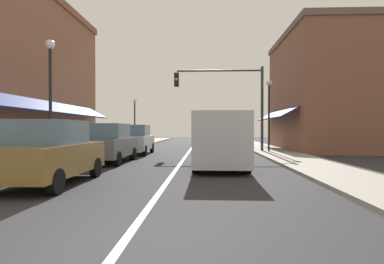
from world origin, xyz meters
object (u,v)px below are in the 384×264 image
object	(u,v)px
street_lamp_right_mid	(269,104)
van_in_lane	(220,139)
street_lamp_left_far	(135,113)
parked_car_nearest_left	(50,153)
street_lamp_left_near	(50,82)
parked_car_second_left	(108,143)
traffic_signal_mast_arm	(231,93)
parked_car_third_left	(135,140)

from	to	relation	value
street_lamp_right_mid	van_in_lane	bearing A→B (deg)	-113.85
street_lamp_right_mid	street_lamp_left_far	distance (m)	12.37
parked_car_nearest_left	street_lamp_left_near	distance (m)	4.86
parked_car_second_left	parked_car_nearest_left	bearing A→B (deg)	-88.57
van_in_lane	traffic_signal_mast_arm	bearing A→B (deg)	83.26
parked_car_second_left	street_lamp_left_near	distance (m)	3.56
parked_car_nearest_left	street_lamp_left_near	world-z (taller)	street_lamp_left_near
street_lamp_left_near	parked_car_nearest_left	bearing A→B (deg)	-63.77
parked_car_nearest_left	traffic_signal_mast_arm	xyz separation A→B (m)	(5.90, 12.35, 3.00)
van_in_lane	street_lamp_left_far	distance (m)	16.39
parked_car_second_left	street_lamp_left_near	xyz separation A→B (m)	(-1.73, -1.86, 2.49)
parked_car_third_left	street_lamp_left_near	xyz separation A→B (m)	(-1.89, -6.65, 2.49)
van_in_lane	street_lamp_right_mid	world-z (taller)	street_lamp_right_mid
parked_car_third_left	van_in_lane	size ratio (longest dim) A/B	0.79
parked_car_nearest_left	street_lamp_left_far	size ratio (longest dim) A/B	0.98
parked_car_nearest_left	parked_car_third_left	world-z (taller)	same
parked_car_nearest_left	parked_car_second_left	size ratio (longest dim) A/B	1.00
van_in_lane	traffic_signal_mast_arm	world-z (taller)	traffic_signal_mast_arm
van_in_lane	street_lamp_right_mid	size ratio (longest dim) A/B	1.12
traffic_signal_mast_arm	street_lamp_left_far	world-z (taller)	traffic_signal_mast_arm
parked_car_nearest_left	street_lamp_left_near	bearing A→B (deg)	115.74
parked_car_third_left	traffic_signal_mast_arm	distance (m)	6.86
traffic_signal_mast_arm	parked_car_second_left	bearing A→B (deg)	-131.67
traffic_signal_mast_arm	street_lamp_right_mid	xyz separation A→B (m)	(2.39, -0.52, -0.74)
parked_car_third_left	street_lamp_left_far	distance (m)	8.91
parked_car_nearest_left	street_lamp_left_near	xyz separation A→B (m)	(-1.84, 3.74, 2.49)
street_lamp_right_mid	street_lamp_left_far	world-z (taller)	street_lamp_right_mid
van_in_lane	traffic_signal_mast_arm	size ratio (longest dim) A/B	0.89
van_in_lane	street_lamp_left_near	xyz separation A→B (m)	(-6.66, -0.26, 2.22)
parked_car_nearest_left	parked_car_second_left	xyz separation A→B (m)	(-0.11, 5.60, 0.00)
street_lamp_left_near	street_lamp_right_mid	distance (m)	12.96
parked_car_nearest_left	street_lamp_right_mid	xyz separation A→B (m)	(8.28, 11.83, 2.26)
traffic_signal_mast_arm	street_lamp_left_near	size ratio (longest dim) A/B	1.16
traffic_signal_mast_arm	street_lamp_left_near	xyz separation A→B (m)	(-7.74, -8.61, -0.51)
parked_car_third_left	street_lamp_left_near	world-z (taller)	street_lamp_left_near
parked_car_nearest_left	street_lamp_right_mid	bearing A→B (deg)	54.52
street_lamp_left_near	street_lamp_right_mid	size ratio (longest dim) A/B	1.08
street_lamp_left_near	street_lamp_left_far	size ratio (longest dim) A/B	1.20
street_lamp_left_near	street_lamp_left_far	world-z (taller)	street_lamp_left_near
street_lamp_left_near	van_in_lane	bearing A→B (deg)	2.24
parked_car_third_left	street_lamp_right_mid	bearing A→B (deg)	8.76
van_in_lane	street_lamp_left_far	xyz separation A→B (m)	(-6.71, 14.86, 1.73)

